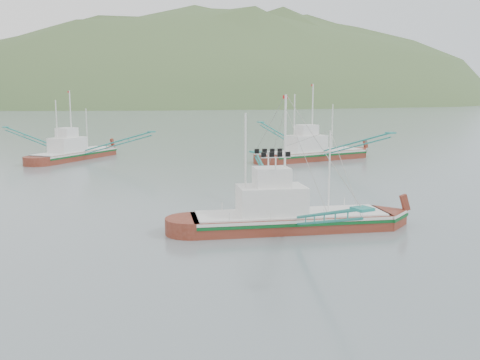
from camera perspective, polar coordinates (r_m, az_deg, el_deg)
ground at (r=35.05m, az=4.83°, el=-6.54°), size 1200.00×1200.00×0.00m
main_boat at (r=37.66m, az=5.25°, el=-2.28°), size 14.34×24.36×10.19m
bg_boat_far at (r=81.74m, az=-17.30°, el=3.72°), size 20.21×23.34×10.73m
bg_boat_right at (r=78.19m, az=7.83°, el=3.32°), size 16.11×29.01×11.73m
headland_right at (r=526.15m, az=0.26°, el=8.15°), size 684.00×432.00×306.00m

